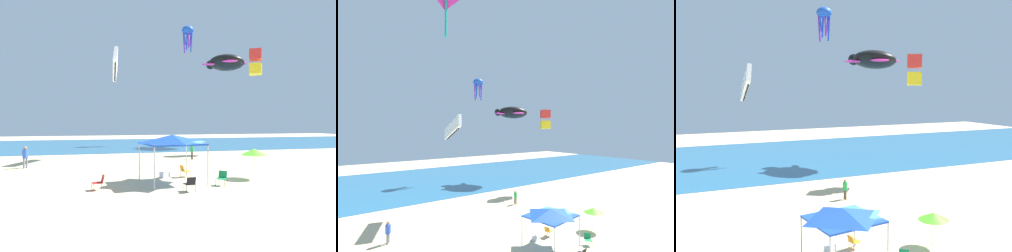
{
  "view_description": "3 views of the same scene",
  "coord_description": "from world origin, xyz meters",
  "views": [
    {
      "loc": [
        -5.8,
        -18.02,
        3.72
      ],
      "look_at": [
        -1.38,
        0.77,
        3.4
      ],
      "focal_mm": 31.9,
      "sensor_mm": 36.0,
      "label": 1
    },
    {
      "loc": [
        -15.39,
        -13.84,
        8.93
      ],
      "look_at": [
        1.5,
        9.33,
        9.4
      ],
      "focal_mm": 26.36,
      "sensor_mm": 36.0,
      "label": 2
    },
    {
      "loc": [
        -8.7,
        -17.21,
        8.91
      ],
      "look_at": [
        1.5,
        6.15,
        6.29
      ],
      "focal_mm": 40.21,
      "sensor_mm": 36.0,
      "label": 3
    }
  ],
  "objects": [
    {
      "name": "ground",
      "position": [
        0.0,
        0.0,
        -0.05
      ],
      "size": [
        120.0,
        120.0,
        0.1
      ],
      "primitive_type": "cube",
      "color": "beige"
    },
    {
      "name": "beach_umbrella",
      "position": [
        4.07,
        -0.49,
        1.72
      ],
      "size": [
        1.71,
        1.71,
        1.93
      ],
      "color": "silver",
      "rests_on": "ground"
    },
    {
      "name": "kite_octopus_blue",
      "position": [
        8.16,
        27.62,
        17.95
      ],
      "size": [
        1.9,
        1.9,
        4.22
      ],
      "rotation": [
        0.0,
        0.0,
        3.59
      ],
      "color": "blue"
    },
    {
      "name": "canopy_tent",
      "position": [
        -1.43,
        -0.52,
        2.59
      ],
      "size": [
        3.76,
        3.5,
        2.9
      ],
      "rotation": [
        0.0,
        0.0,
        0.14
      ],
      "color": "#B7B7BC",
      "rests_on": "ground"
    },
    {
      "name": "person_kite_handler",
      "position": [
        -11.4,
        7.4,
        1.02
      ],
      "size": [
        0.41,
        0.43,
        1.74
      ],
      "rotation": [
        0.0,
        0.0,
        1.09
      ],
      "color": "slate",
      "rests_on": "ground"
    },
    {
      "name": "folding_chair_left_of_tent",
      "position": [
        -0.24,
        0.93,
        0.47
      ],
      "size": [
        0.72,
        0.65,
        0.82
      ],
      "rotation": [
        0.0,
        0.0,
        1.79
      ],
      "color": "black",
      "rests_on": "ground"
    },
    {
      "name": "person_beachcomber",
      "position": [
        3.1,
        9.61,
        0.95
      ],
      "size": [
        0.38,
        0.43,
        1.62
      ],
      "rotation": [
        0.0,
        0.0,
        1.49
      ],
      "color": "brown",
      "rests_on": "ground"
    },
    {
      "name": "kite_parafoil_white",
      "position": [
        -4.13,
        11.64,
        9.16
      ],
      "size": [
        0.68,
        4.69,
        2.81
      ],
      "rotation": [
        0.0,
        0.0,
        1.53
      ],
      "color": "white"
    },
    {
      "name": "cooler_box",
      "position": [
        -1.54,
        1.09,
        0.2
      ],
      "size": [
        0.74,
        0.68,
        0.4
      ],
      "color": "white",
      "rests_on": "ground"
    },
    {
      "name": "ocean_strip",
      "position": [
        0.0,
        29.97,
        0.01
      ],
      "size": [
        120.0,
        27.16,
        0.02
      ],
      "primitive_type": "cube",
      "color": "#28668E",
      "rests_on": "ground"
    },
    {
      "name": "kite_turtle_black",
      "position": [
        12.21,
        22.2,
        12.14
      ],
      "size": [
        6.84,
        6.92,
        2.72
      ],
      "rotation": [
        0.0,
        0.0,
        2.04
      ],
      "color": "black"
    },
    {
      "name": "folding_chair_facing_ocean",
      "position": [
        1.19,
        -1.95,
        0.47
      ],
      "size": [
        0.8,
        0.81,
        0.82
      ],
      "rotation": [
        0.0,
        0.0,
        5.59
      ],
      "color": "black",
      "rests_on": "ground"
    },
    {
      "name": "kite_box_red",
      "position": [
        12.03,
        13.41,
        10.58
      ],
      "size": [
        1.91,
        1.93,
        2.94
      ],
      "rotation": [
        0.0,
        0.0,
        5.72
      ],
      "color": "red"
    }
  ]
}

